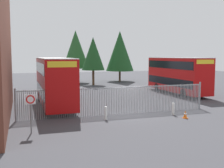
{
  "coord_description": "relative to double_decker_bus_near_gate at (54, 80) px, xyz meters",
  "views": [
    {
      "loc": [
        -8.03,
        -20.44,
        4.6
      ],
      "look_at": [
        0.0,
        4.0,
        2.0
      ],
      "focal_mm": 44.62,
      "sensor_mm": 36.0,
      "label": 1
    }
  ],
  "objects": [
    {
      "name": "double_decker_bus_near_gate",
      "position": [
        0.0,
        0.0,
        0.0
      ],
      "size": [
        2.54,
        10.81,
        4.42
      ],
      "color": "#B70C0C",
      "rests_on": "ground"
    },
    {
      "name": "double_decker_bus_behind_fence_left",
      "position": [
        15.24,
        4.05,
        0.0
      ],
      "size": [
        2.54,
        10.81,
        4.42
      ],
      "color": "#B70C0C",
      "rests_on": "ground"
    },
    {
      "name": "traffic_cone_by_gate",
      "position": [
        8.61,
        -8.07,
        -2.13
      ],
      "size": [
        0.34,
        0.34,
        0.59
      ],
      "color": "orange",
      "rests_on": "ground"
    },
    {
      "name": "tree_tall_back",
      "position": [
        14.16,
        21.72,
        3.05
      ],
      "size": [
        4.98,
        4.98,
        9.04
      ],
      "color": "#4C3823",
      "rests_on": "ground"
    },
    {
      "name": "bollard_center_front",
      "position": [
        8.36,
        -6.75,
        -1.95
      ],
      "size": [
        0.2,
        0.2,
        0.95
      ],
      "primitive_type": "cylinder",
      "color": "silver",
      "rests_on": "ground"
    },
    {
      "name": "speed_limit_sign_post",
      "position": [
        -2.38,
        -8.68,
        -0.65
      ],
      "size": [
        0.6,
        0.14,
        2.4
      ],
      "color": "slate",
      "rests_on": "ground"
    },
    {
      "name": "tree_short_side",
      "position": [
        8.02,
        17.01,
        2.52
      ],
      "size": [
        3.6,
        3.6,
        7.53
      ],
      "color": "#4C3823",
      "rests_on": "ground"
    },
    {
      "name": "palisade_fence",
      "position": [
        4.3,
        -5.17,
        -1.24
      ],
      "size": [
        15.35,
        0.14,
        2.35
      ],
      "color": "gray",
      "rests_on": "ground"
    },
    {
      "name": "bollard_near_left",
      "position": [
        2.88,
        -6.66,
        -1.95
      ],
      "size": [
        0.2,
        0.2,
        0.95
      ],
      "primitive_type": "cylinder",
      "color": "silver",
      "rests_on": "ground"
    },
    {
      "name": "tree_mid_row",
      "position": [
        6.16,
        21.78,
        3.29
      ],
      "size": [
        4.5,
        4.5,
        8.94
      ],
      "color": "#4C3823",
      "rests_on": "ground"
    },
    {
      "name": "ground_plane",
      "position": [
        5.16,
        2.83,
        -2.42
      ],
      "size": [
        100.0,
        100.0,
        0.0
      ],
      "primitive_type": "plane",
      "color": "#3D3D42"
    }
  ]
}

